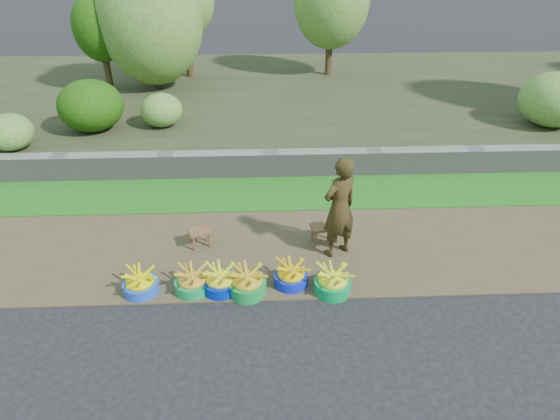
{
  "coord_description": "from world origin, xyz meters",
  "views": [
    {
      "loc": [
        -0.19,
        -5.12,
        4.5
      ],
      "look_at": [
        0.08,
        1.3,
        0.75
      ],
      "focal_mm": 30.0,
      "sensor_mm": 36.0,
      "label": 1
    }
  ],
  "objects_px": {
    "stool_left": "(200,233)",
    "vendor_woman": "(339,208)",
    "basin_c": "(220,281)",
    "basin_b": "(192,281)",
    "basin_f": "(333,282)",
    "basin_e": "(291,275)",
    "stool_right": "(322,229)",
    "basin_a": "(140,283)",
    "basin_d": "(247,282)"
  },
  "relations": [
    {
      "from": "basin_b",
      "to": "vendor_woman",
      "type": "bearing_deg",
      "value": 20.77
    },
    {
      "from": "basin_b",
      "to": "stool_right",
      "type": "xyz_separation_m",
      "value": [
        2.03,
        1.15,
        0.1
      ]
    },
    {
      "from": "basin_d",
      "to": "stool_right",
      "type": "distance_m",
      "value": 1.74
    },
    {
      "from": "basin_c",
      "to": "basin_d",
      "type": "bearing_deg",
      "value": -9.36
    },
    {
      "from": "basin_d",
      "to": "basin_f",
      "type": "relative_size",
      "value": 1.04
    },
    {
      "from": "basin_c",
      "to": "basin_f",
      "type": "relative_size",
      "value": 0.99
    },
    {
      "from": "basin_a",
      "to": "basin_e",
      "type": "distance_m",
      "value": 2.2
    },
    {
      "from": "basin_d",
      "to": "stool_left",
      "type": "distance_m",
      "value": 1.45
    },
    {
      "from": "basin_a",
      "to": "stool_left",
      "type": "xyz_separation_m",
      "value": [
        0.75,
        1.14,
        0.09
      ]
    },
    {
      "from": "basin_b",
      "to": "basin_f",
      "type": "relative_size",
      "value": 0.97
    },
    {
      "from": "basin_d",
      "to": "basin_e",
      "type": "height_order",
      "value": "basin_d"
    },
    {
      "from": "basin_a",
      "to": "basin_f",
      "type": "xyz_separation_m",
      "value": [
        2.79,
        -0.09,
        0.01
      ]
    },
    {
      "from": "basin_b",
      "to": "basin_e",
      "type": "height_order",
      "value": "basin_b"
    },
    {
      "from": "basin_d",
      "to": "stool_right",
      "type": "xyz_separation_m",
      "value": [
        1.23,
        1.23,
        0.09
      ]
    },
    {
      "from": "basin_a",
      "to": "basin_c",
      "type": "xyz_separation_m",
      "value": [
        1.16,
        -0.0,
        0.01
      ]
    },
    {
      "from": "basin_f",
      "to": "vendor_woman",
      "type": "xyz_separation_m",
      "value": [
        0.2,
        0.95,
        0.69
      ]
    },
    {
      "from": "basin_f",
      "to": "stool_left",
      "type": "distance_m",
      "value": 2.39
    },
    {
      "from": "basin_b",
      "to": "basin_d",
      "type": "relative_size",
      "value": 0.93
    },
    {
      "from": "basin_a",
      "to": "stool_right",
      "type": "bearing_deg",
      "value": 22.63
    },
    {
      "from": "vendor_woman",
      "to": "basin_a",
      "type": "bearing_deg",
      "value": -14.52
    },
    {
      "from": "basin_a",
      "to": "basin_e",
      "type": "height_order",
      "value": "basin_a"
    },
    {
      "from": "stool_left",
      "to": "stool_right",
      "type": "distance_m",
      "value": 2.04
    },
    {
      "from": "basin_c",
      "to": "basin_b",
      "type": "bearing_deg",
      "value": 178.78
    },
    {
      "from": "basin_d",
      "to": "stool_left",
      "type": "height_order",
      "value": "basin_d"
    },
    {
      "from": "stool_left",
      "to": "vendor_woman",
      "type": "height_order",
      "value": "vendor_woman"
    },
    {
      "from": "basin_c",
      "to": "vendor_woman",
      "type": "height_order",
      "value": "vendor_woman"
    },
    {
      "from": "basin_c",
      "to": "basin_d",
      "type": "distance_m",
      "value": 0.4
    },
    {
      "from": "basin_c",
      "to": "vendor_woman",
      "type": "distance_m",
      "value": 2.14
    },
    {
      "from": "basin_f",
      "to": "vendor_woman",
      "type": "bearing_deg",
      "value": 78.13
    },
    {
      "from": "basin_a",
      "to": "stool_right",
      "type": "distance_m",
      "value": 3.02
    },
    {
      "from": "stool_left",
      "to": "basin_e",
      "type": "bearing_deg",
      "value": -36.02
    },
    {
      "from": "basin_d",
      "to": "basin_e",
      "type": "bearing_deg",
      "value": 13.56
    },
    {
      "from": "basin_d",
      "to": "basin_e",
      "type": "relative_size",
      "value": 1.1
    },
    {
      "from": "basin_d",
      "to": "vendor_woman",
      "type": "xyz_separation_m",
      "value": [
        1.44,
        0.92,
        0.68
      ]
    },
    {
      "from": "basin_e",
      "to": "basin_a",
      "type": "bearing_deg",
      "value": -177.64
    },
    {
      "from": "basin_a",
      "to": "vendor_woman",
      "type": "bearing_deg",
      "value": 15.99
    },
    {
      "from": "basin_a",
      "to": "basin_c",
      "type": "distance_m",
      "value": 1.16
    },
    {
      "from": "basin_c",
      "to": "vendor_woman",
      "type": "xyz_separation_m",
      "value": [
        1.83,
        0.86,
        0.69
      ]
    },
    {
      "from": "stool_right",
      "to": "basin_f",
      "type": "bearing_deg",
      "value": -89.64
    },
    {
      "from": "basin_b",
      "to": "stool_left",
      "type": "xyz_separation_m",
      "value": [
        -0.0,
        1.14,
        0.09
      ]
    },
    {
      "from": "basin_f",
      "to": "basin_d",
      "type": "bearing_deg",
      "value": 178.72
    },
    {
      "from": "basin_e",
      "to": "stool_right",
      "type": "bearing_deg",
      "value": 61.22
    },
    {
      "from": "vendor_woman",
      "to": "stool_left",
      "type": "bearing_deg",
      "value": -37.78
    },
    {
      "from": "basin_e",
      "to": "basin_f",
      "type": "relative_size",
      "value": 0.94
    },
    {
      "from": "basin_a",
      "to": "basin_f",
      "type": "distance_m",
      "value": 2.79
    },
    {
      "from": "stool_left",
      "to": "vendor_woman",
      "type": "distance_m",
      "value": 2.34
    },
    {
      "from": "basin_e",
      "to": "stool_right",
      "type": "distance_m",
      "value": 1.23
    },
    {
      "from": "vendor_woman",
      "to": "basin_c",
      "type": "bearing_deg",
      "value": -5.41
    },
    {
      "from": "stool_right",
      "to": "basin_a",
      "type": "bearing_deg",
      "value": -157.37
    },
    {
      "from": "basin_f",
      "to": "stool_right",
      "type": "relative_size",
      "value": 1.31
    }
  ]
}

